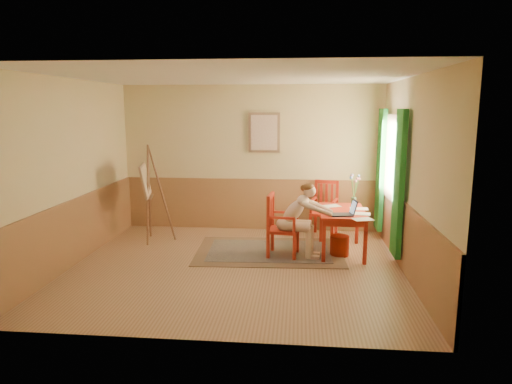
# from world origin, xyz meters

# --- Properties ---
(room) EXTENTS (5.04, 4.54, 2.84)m
(room) POSITION_xyz_m (0.00, 0.00, 1.40)
(room) COLOR tan
(room) RESTS_ON ground
(wainscot) EXTENTS (5.00, 4.50, 1.00)m
(wainscot) POSITION_xyz_m (0.00, 0.80, 0.50)
(wainscot) COLOR #A16F44
(wainscot) RESTS_ON room
(window) EXTENTS (0.12, 2.01, 2.20)m
(window) POSITION_xyz_m (2.42, 1.10, 1.35)
(window) COLOR white
(window) RESTS_ON room
(wall_portrait) EXTENTS (0.60, 0.05, 0.76)m
(wall_portrait) POSITION_xyz_m (0.25, 2.20, 1.90)
(wall_portrait) COLOR #8F6D4F
(wall_portrait) RESTS_ON room
(rug) EXTENTS (2.48, 1.72, 0.02)m
(rug) POSITION_xyz_m (0.45, 0.77, 0.01)
(rug) COLOR #8C7251
(rug) RESTS_ON room
(table) EXTENTS (0.73, 1.21, 0.72)m
(table) POSITION_xyz_m (1.64, 0.84, 0.63)
(table) COLOR red
(table) RESTS_ON room
(chair_left) EXTENTS (0.52, 0.50, 1.02)m
(chair_left) POSITION_xyz_m (0.64, 0.57, 0.51)
(chair_left) COLOR red
(chair_left) RESTS_ON room
(chair_back) EXTENTS (0.56, 0.57, 1.03)m
(chair_back) POSITION_xyz_m (1.41, 1.87, 0.51)
(chair_back) COLOR red
(chair_back) RESTS_ON room
(figure) EXTENTS (0.92, 0.44, 1.21)m
(figure) POSITION_xyz_m (0.93, 0.53, 0.67)
(figure) COLOR beige
(figure) RESTS_ON room
(laptop) EXTENTS (0.43, 0.30, 0.24)m
(laptop) POSITION_xyz_m (1.65, 0.49, 0.77)
(laptop) COLOR #1E2338
(laptop) RESTS_ON table
(papers) EXTENTS (0.77, 1.21, 0.00)m
(papers) POSITION_xyz_m (1.80, 0.73, 0.72)
(papers) COLOR white
(papers) RESTS_ON table
(vase) EXTENTS (0.21, 0.27, 0.55)m
(vase) POSITION_xyz_m (1.86, 1.23, 0.97)
(vase) COLOR #3F724C
(vase) RESTS_ON table
(wastebasket) EXTENTS (0.37, 0.37, 0.33)m
(wastebasket) POSITION_xyz_m (1.60, 0.70, 0.16)
(wastebasket) COLOR #A02009
(wastebasket) RESTS_ON room
(easel) EXTENTS (0.65, 0.78, 1.74)m
(easel) POSITION_xyz_m (-1.75, 1.22, 1.03)
(easel) COLOR brown
(easel) RESTS_ON room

